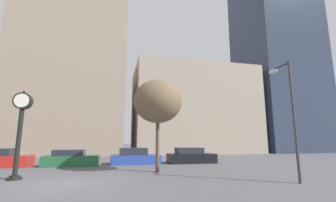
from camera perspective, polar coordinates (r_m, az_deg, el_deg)
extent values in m
plane|color=#515156|center=(12.19, -24.84, -18.54)|extent=(200.00, 200.00, 0.00)
cube|color=gray|center=(39.12, -22.40, 12.30)|extent=(15.35, 12.00, 32.63)
cube|color=gray|center=(38.30, 6.15, -2.53)|extent=(19.50, 12.00, 13.81)
cube|color=#2D384C|center=(49.09, 25.82, 8.56)|extent=(12.96, 12.00, 33.50)
cylinder|color=black|center=(14.59, -34.46, -15.93)|extent=(0.71, 0.71, 0.12)
cylinder|color=black|center=(14.57, -34.41, -15.50)|extent=(0.47, 0.47, 0.10)
cylinder|color=black|center=(14.46, -33.72, -8.55)|extent=(0.24, 0.24, 3.45)
cylinder|color=black|center=(14.61, -32.90, -0.02)|extent=(0.91, 0.41, 0.91)
cylinder|color=white|center=(14.41, -33.18, 0.12)|extent=(0.74, 0.02, 0.74)
cylinder|color=white|center=(14.81, -32.63, -0.16)|extent=(0.74, 0.02, 0.74)
sphere|color=black|center=(14.69, -32.71, 1.95)|extent=(0.12, 0.12, 0.12)
cube|color=#236038|center=(20.06, -23.24, -13.73)|extent=(4.21, 1.96, 0.81)
cube|color=#232833|center=(20.06, -23.71, -11.88)|extent=(2.33, 1.69, 0.46)
cube|color=#28429E|center=(20.14, -8.32, -14.46)|extent=(4.24, 2.07, 0.77)
cube|color=#232833|center=(20.07, -8.87, -12.50)|extent=(2.36, 1.76, 0.60)
cube|color=black|center=(20.93, 5.97, -14.27)|extent=(4.28, 1.82, 0.82)
cube|color=#232833|center=(20.83, 5.37, -12.43)|extent=(2.36, 1.58, 0.54)
cylinder|color=#38383D|center=(12.74, 29.39, -4.07)|extent=(0.14, 0.14, 6.06)
cylinder|color=#38383D|center=(13.72, 26.65, 7.87)|extent=(0.11, 1.20, 0.11)
ellipsoid|color=silver|center=(14.14, 25.13, 6.83)|extent=(0.36, 0.60, 0.24)
cylinder|color=brown|center=(14.95, -2.68, -10.68)|extent=(0.24, 0.24, 3.62)
ellipsoid|color=brown|center=(15.17, -2.60, -0.08)|extent=(3.26, 3.26, 2.94)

